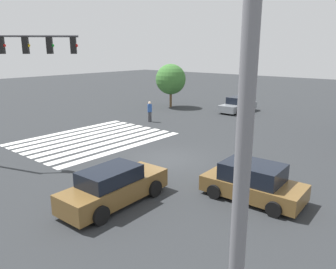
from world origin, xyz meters
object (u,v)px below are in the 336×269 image
object	(u,v)px
pedestrian	(150,110)
traffic_signal_mast	(11,66)
car_2	(253,182)
street_light_pole_a	(246,109)
car_0	(238,105)
car_1	(114,187)
tree_corner_a	(171,79)

from	to	relation	value
pedestrian	traffic_signal_mast	bearing A→B (deg)	-40.06
car_2	street_light_pole_a	world-z (taller)	street_light_pole_a
car_0	traffic_signal_mast	bearing A→B (deg)	-2.74
car_0	pedestrian	bearing A→B (deg)	-19.39
car_1	car_2	bearing A→B (deg)	-46.87
car_2	pedestrian	xyz separation A→B (m)	(-8.40, -13.91, 0.28)
traffic_signal_mast	tree_corner_a	bearing A→B (deg)	60.70
traffic_signal_mast	car_2	bearing A→B (deg)	-25.74
car_1	street_light_pole_a	size ratio (longest dim) A/B	0.51
car_2	tree_corner_a	bearing A→B (deg)	136.00
traffic_signal_mast	pedestrian	xyz separation A→B (m)	(-12.56, -2.02, -4.31)
car_2	street_light_pole_a	size ratio (longest dim) A/B	0.44
traffic_signal_mast	car_2	distance (m)	13.40
traffic_signal_mast	car_2	world-z (taller)	traffic_signal_mast
car_2	street_light_pole_a	bearing A→B (deg)	-68.24
traffic_signal_mast	car_0	size ratio (longest dim) A/B	1.46
car_1	street_light_pole_a	xyz separation A→B (m)	(5.33, 8.32, 4.88)
car_1	car_2	xyz separation A→B (m)	(-4.11, 4.10, -0.01)
car_1	pedestrian	size ratio (longest dim) A/B	2.71
traffic_signal_mast	pedestrian	bearing A→B (deg)	54.13
traffic_signal_mast	street_light_pole_a	size ratio (longest dim) A/B	0.74
car_0	car_1	xyz separation A→B (m)	(21.95, 6.24, 0.01)
car_0	tree_corner_a	world-z (taller)	tree_corner_a
traffic_signal_mast	street_light_pole_a	bearing A→B (deg)	-63.13
car_0	car_2	bearing A→B (deg)	31.37
pedestrian	tree_corner_a	bearing A→B (deg)	157.13
car_0	car_1	bearing A→B (deg)	17.15
pedestrian	tree_corner_a	xyz separation A→B (m)	(-7.07, -3.50, 2.04)
car_1	car_0	bearing A→B (deg)	13.98
traffic_signal_mast	car_2	xyz separation A→B (m)	(-4.15, 11.89, -4.59)
pedestrian	street_light_pole_a	bearing A→B (deg)	-3.71
car_0	car_2	world-z (taller)	car_2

